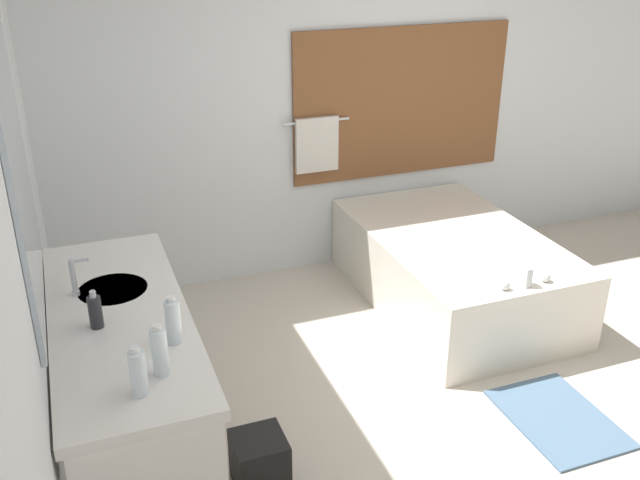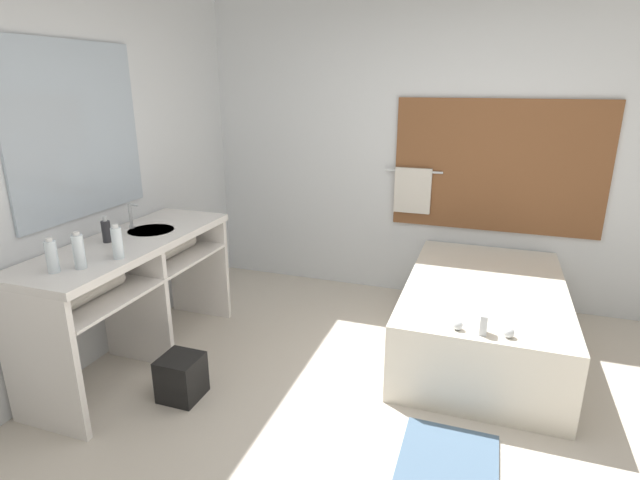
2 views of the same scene
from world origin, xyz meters
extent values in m
plane|color=beige|center=(0.00, 0.00, 0.00)|extent=(16.00, 16.00, 0.00)
cube|color=silver|center=(0.00, 2.23, 1.35)|extent=(7.40, 0.06, 2.70)
cube|color=brown|center=(0.38, 2.19, 1.22)|extent=(1.70, 0.02, 1.10)
cylinder|color=silver|center=(-0.30, 2.16, 1.15)|extent=(0.50, 0.02, 0.02)
cube|color=beige|center=(-0.30, 2.15, 0.98)|extent=(0.32, 0.04, 0.40)
cube|color=silver|center=(-2.23, 0.00, 1.35)|extent=(0.06, 7.40, 2.70)
cube|color=#A3B2C1|center=(-2.19, 0.35, 1.60)|extent=(0.02, 1.10, 1.10)
cube|color=white|center=(-1.89, 0.35, 0.87)|extent=(0.59, 1.64, 0.05)
cube|color=white|center=(-1.89, 0.35, 0.65)|extent=(0.56, 1.55, 0.02)
cylinder|color=white|center=(-1.89, 0.60, 0.83)|extent=(0.32, 0.32, 0.13)
cube|color=white|center=(-1.89, 0.35, 0.42)|extent=(0.54, 0.04, 0.85)
cube|color=white|center=(-1.89, 1.15, 0.42)|extent=(0.54, 0.04, 0.85)
cylinder|color=beige|center=(-1.85, -0.06, 0.73)|extent=(0.13, 0.45, 0.13)
cylinder|color=beige|center=(-1.85, 0.76, 0.73)|extent=(0.13, 0.45, 0.13)
cylinder|color=silver|center=(-2.06, 0.60, 0.91)|extent=(0.04, 0.04, 0.02)
cylinder|color=silver|center=(-2.06, 0.60, 1.00)|extent=(0.02, 0.02, 0.16)
cube|color=silver|center=(-2.02, 0.60, 1.07)|extent=(0.07, 0.01, 0.01)
cube|color=silver|center=(0.38, 1.31, 0.26)|extent=(1.09, 1.77, 0.52)
ellipsoid|color=white|center=(0.38, 1.31, 0.37)|extent=(0.78, 1.27, 0.30)
cube|color=silver|center=(0.38, 0.52, 0.58)|extent=(0.04, 0.07, 0.12)
sphere|color=silver|center=(0.24, 0.52, 0.55)|extent=(0.06, 0.06, 0.06)
sphere|color=silver|center=(0.52, 0.52, 0.55)|extent=(0.06, 0.06, 0.06)
cylinder|color=white|center=(-1.79, -0.16, 1.00)|extent=(0.06, 0.06, 0.19)
cylinder|color=white|center=(-1.79, -0.16, 1.10)|extent=(0.03, 0.03, 0.02)
cylinder|color=white|center=(-1.70, 0.04, 0.99)|extent=(0.06, 0.06, 0.19)
cylinder|color=white|center=(-1.70, 0.04, 1.10)|extent=(0.03, 0.03, 0.02)
cylinder|color=white|center=(-1.88, -0.26, 0.99)|extent=(0.06, 0.06, 0.18)
cylinder|color=white|center=(-1.88, -0.26, 1.09)|extent=(0.03, 0.03, 0.02)
cylinder|color=#28282D|center=(-1.99, 0.28, 0.97)|extent=(0.06, 0.06, 0.14)
cylinder|color=silver|center=(-1.99, 0.28, 1.06)|extent=(0.03, 0.03, 0.03)
cube|color=black|center=(-1.36, 0.07, 0.14)|extent=(0.24, 0.24, 0.28)
cube|color=slate|center=(0.28, -0.03, 0.01)|extent=(0.50, 0.69, 0.02)
camera|label=1|loc=(-2.02, -2.47, 2.49)|focal=40.00mm
camera|label=2|loc=(0.34, -2.20, 1.91)|focal=28.00mm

